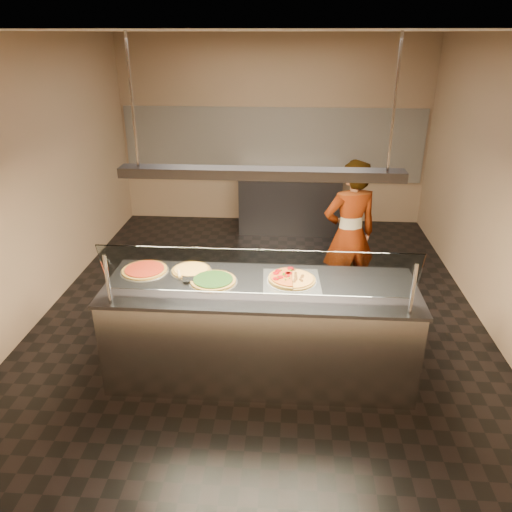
# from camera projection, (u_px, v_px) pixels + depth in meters

# --- Properties ---
(ground) EXTENTS (5.00, 6.00, 0.02)m
(ground) POSITION_uv_depth(u_px,v_px,m) (262.00, 304.00, 6.02)
(ground) COLOR black
(ground) RESTS_ON ground
(ceiling) EXTENTS (5.00, 6.00, 0.02)m
(ceiling) POSITION_uv_depth(u_px,v_px,m) (263.00, 30.00, 4.78)
(ceiling) COLOR silver
(ceiling) RESTS_ON wall_back
(wall_back) EXTENTS (5.00, 0.02, 3.00)m
(wall_back) POSITION_uv_depth(u_px,v_px,m) (273.00, 132.00, 8.14)
(wall_back) COLOR tan
(wall_back) RESTS_ON ground
(wall_front) EXTENTS (5.00, 0.02, 3.00)m
(wall_front) POSITION_uv_depth(u_px,v_px,m) (230.00, 337.00, 2.66)
(wall_front) COLOR tan
(wall_front) RESTS_ON ground
(wall_left) EXTENTS (0.02, 6.00, 3.00)m
(wall_left) POSITION_uv_depth(u_px,v_px,m) (38.00, 178.00, 5.56)
(wall_left) COLOR tan
(wall_left) RESTS_ON ground
(wall_right) EXTENTS (0.02, 6.00, 3.00)m
(wall_right) POSITION_uv_depth(u_px,v_px,m) (501.00, 187.00, 5.24)
(wall_right) COLOR tan
(wall_right) RESTS_ON ground
(tile_band) EXTENTS (4.90, 0.02, 1.20)m
(tile_band) POSITION_uv_depth(u_px,v_px,m) (273.00, 145.00, 8.19)
(tile_band) COLOR silver
(tile_band) RESTS_ON wall_back
(serving_counter) EXTENTS (2.79, 0.94, 0.93)m
(serving_counter) POSITION_uv_depth(u_px,v_px,m) (260.00, 330.00, 4.62)
(serving_counter) COLOR #B7B7BC
(serving_counter) RESTS_ON ground
(sneeze_guard) EXTENTS (2.55, 0.18, 0.54)m
(sneeze_guard) POSITION_uv_depth(u_px,v_px,m) (258.00, 273.00, 4.00)
(sneeze_guard) COLOR #B7B7BC
(sneeze_guard) RESTS_ON serving_counter
(perforated_tray) EXTENTS (0.54, 0.54, 0.01)m
(perforated_tray) POSITION_uv_depth(u_px,v_px,m) (292.00, 281.00, 4.50)
(perforated_tray) COLOR silver
(perforated_tray) RESTS_ON serving_counter
(half_pizza_pepperoni) EXTENTS (0.24, 0.43, 0.05)m
(half_pizza_pepperoni) POSITION_uv_depth(u_px,v_px,m) (280.00, 277.00, 4.50)
(half_pizza_pepperoni) COLOR brown
(half_pizza_pepperoni) RESTS_ON perforated_tray
(half_pizza_sausage) EXTENTS (0.23, 0.43, 0.04)m
(half_pizza_sausage) POSITION_uv_depth(u_px,v_px,m) (303.00, 279.00, 4.49)
(half_pizza_sausage) COLOR brown
(half_pizza_sausage) RESTS_ON perforated_tray
(pizza_spinach) EXTENTS (0.44, 0.44, 0.03)m
(pizza_spinach) POSITION_uv_depth(u_px,v_px,m) (213.00, 280.00, 4.49)
(pizza_spinach) COLOR silver
(pizza_spinach) RESTS_ON serving_counter
(pizza_cheese) EXTENTS (0.39, 0.39, 0.03)m
(pizza_cheese) POSITION_uv_depth(u_px,v_px,m) (191.00, 270.00, 4.69)
(pizza_cheese) COLOR silver
(pizza_cheese) RESTS_ON serving_counter
(pizza_tomato) EXTENTS (0.45, 0.45, 0.03)m
(pizza_tomato) POSITION_uv_depth(u_px,v_px,m) (145.00, 270.00, 4.69)
(pizza_tomato) COLOR silver
(pizza_tomato) RESTS_ON serving_counter
(pizza_spatula) EXTENTS (0.23, 0.22, 0.02)m
(pizza_spatula) POSITION_uv_depth(u_px,v_px,m) (184.00, 275.00, 4.55)
(pizza_spatula) COLOR #B7B7BC
(pizza_spatula) RESTS_ON pizza_spinach
(prep_table) EXTENTS (1.65, 0.74, 0.93)m
(prep_table) POSITION_uv_depth(u_px,v_px,m) (290.00, 202.00, 8.12)
(prep_table) COLOR #424248
(prep_table) RESTS_ON ground
(worker) EXTENTS (0.73, 0.59, 1.75)m
(worker) POSITION_uv_depth(u_px,v_px,m) (349.00, 235.00, 5.70)
(worker) COLOR #2E2934
(worker) RESTS_ON ground
(heat_lamp_housing) EXTENTS (2.30, 0.18, 0.08)m
(heat_lamp_housing) POSITION_uv_depth(u_px,v_px,m) (261.00, 173.00, 4.01)
(heat_lamp_housing) COLOR #424248
(heat_lamp_housing) RESTS_ON ceiling
(lamp_rod_left) EXTENTS (0.02, 0.02, 1.01)m
(lamp_rod_left) POSITION_uv_depth(u_px,v_px,m) (132.00, 102.00, 3.85)
(lamp_rod_left) COLOR #B7B7BC
(lamp_rod_left) RESTS_ON ceiling
(lamp_rod_right) EXTENTS (0.02, 0.02, 1.01)m
(lamp_rod_right) POSITION_uv_depth(u_px,v_px,m) (394.00, 104.00, 3.72)
(lamp_rod_right) COLOR #B7B7BC
(lamp_rod_right) RESTS_ON ceiling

